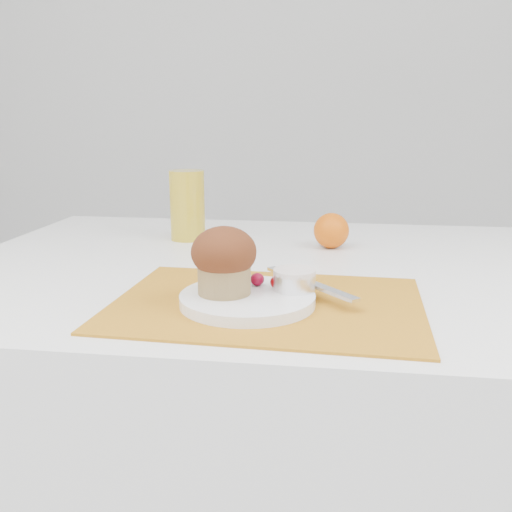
# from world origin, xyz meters

# --- Properties ---
(table) EXTENTS (1.20, 0.80, 0.75)m
(table) POSITION_xyz_m (0.00, 0.05, 0.38)
(table) COLOR white
(table) RESTS_ON ground
(placemat) EXTENTS (0.42, 0.32, 0.00)m
(placemat) POSITION_xyz_m (-0.03, -0.16, 0.75)
(placemat) COLOR #BE781A
(placemat) RESTS_ON table
(plate) EXTENTS (0.23, 0.23, 0.01)m
(plate) POSITION_xyz_m (-0.06, -0.18, 0.76)
(plate) COLOR white
(plate) RESTS_ON placemat
(ramekin) EXTENTS (0.06, 0.06, 0.02)m
(ramekin) POSITION_xyz_m (0.00, -0.15, 0.78)
(ramekin) COLOR silver
(ramekin) RESTS_ON plate
(cream) EXTENTS (0.06, 0.06, 0.01)m
(cream) POSITION_xyz_m (0.00, -0.15, 0.79)
(cream) COLOR silver
(cream) RESTS_ON ramekin
(raspberry_near) EXTENTS (0.02, 0.02, 0.02)m
(raspberry_near) POSITION_xyz_m (-0.05, -0.14, 0.78)
(raspberry_near) COLOR #5D0216
(raspberry_near) RESTS_ON plate
(raspberry_far) EXTENTS (0.02, 0.02, 0.02)m
(raspberry_far) POSITION_xyz_m (-0.02, -0.15, 0.78)
(raspberry_far) COLOR #570204
(raspberry_far) RESTS_ON plate
(butter_knife) EXTENTS (0.14, 0.15, 0.00)m
(butter_knife) POSITION_xyz_m (0.02, -0.12, 0.77)
(butter_knife) COLOR silver
(butter_knife) RESTS_ON plate
(orange) EXTENTS (0.07, 0.07, 0.07)m
(orange) POSITION_xyz_m (0.05, 0.19, 0.78)
(orange) COLOR #E76008
(orange) RESTS_ON table
(juice_glass) EXTENTS (0.09, 0.09, 0.14)m
(juice_glass) POSITION_xyz_m (-0.24, 0.22, 0.82)
(juice_glass) COLOR gold
(juice_glass) RESTS_ON table
(muffin) EXTENTS (0.09, 0.09, 0.09)m
(muffin) POSITION_xyz_m (-0.09, -0.18, 0.81)
(muffin) COLOR #967948
(muffin) RESTS_ON plate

